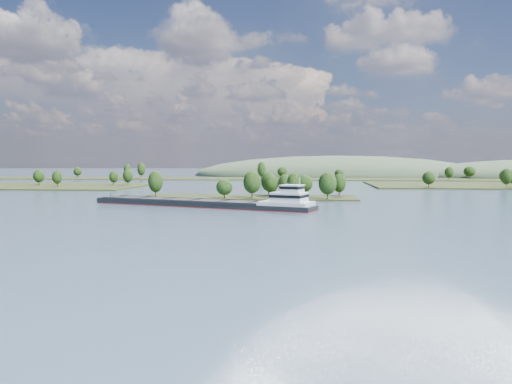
# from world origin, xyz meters

# --- Properties ---
(ground) EXTENTS (1800.00, 1800.00, 0.00)m
(ground) POSITION_xyz_m (0.00, 120.00, 0.00)
(ground) COLOR #3D536A
(ground) RESTS_ON ground
(tree_island) EXTENTS (100.00, 30.05, 13.32)m
(tree_island) POSITION_xyz_m (6.12, 178.95, 3.89)
(tree_island) COLOR black
(tree_island) RESTS_ON ground
(back_shoreline) EXTENTS (900.00, 60.00, 16.50)m
(back_shoreline) POSITION_xyz_m (8.53, 399.74, 0.70)
(back_shoreline) COLOR black
(back_shoreline) RESTS_ON ground
(hill_west) EXTENTS (320.00, 160.00, 44.00)m
(hill_west) POSITION_xyz_m (60.00, 500.00, 0.00)
(hill_west) COLOR #394D35
(hill_west) RESTS_ON ground
(cargo_barge) EXTENTS (90.56, 40.38, 12.46)m
(cargo_barge) POSITION_xyz_m (-7.46, 133.64, 1.57)
(cargo_barge) COLOR black
(cargo_barge) RESTS_ON ground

